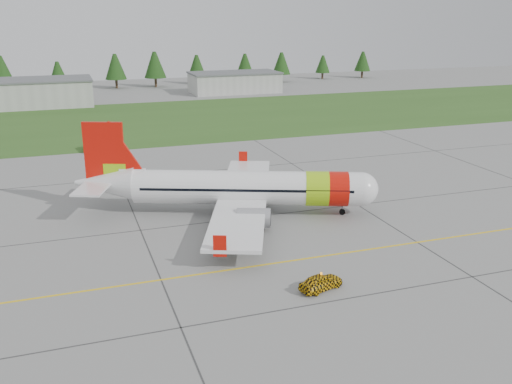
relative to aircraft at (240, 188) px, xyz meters
name	(u,v)px	position (x,y,z in m)	size (l,w,h in m)	color
ground	(368,295)	(3.76, -21.73, -2.92)	(320.00, 320.00, 0.00)	gray
aircraft	(240,188)	(0.00, 0.00, 0.00)	(32.01, 30.41, 10.14)	silver
follow_me_car	(321,268)	(0.66, -19.60, -1.01)	(1.54, 1.31, 3.83)	yellow
service_van	(88,138)	(-14.03, 36.54, -0.78)	(1.50, 1.42, 4.30)	silver
grass_strip	(171,119)	(3.76, 60.27, -2.91)	(320.00, 50.00, 0.03)	#30561E
taxi_guideline	(324,256)	(3.76, -13.73, -2.91)	(120.00, 0.25, 0.02)	gold
hangar_west	(21,94)	(-26.24, 88.27, 0.08)	(32.00, 14.00, 6.00)	#A8A8A3
hangar_east	(235,83)	(28.76, 96.27, -0.32)	(24.00, 12.00, 5.20)	#A8A8A3
treeline	(134,70)	(3.76, 116.27, 2.08)	(160.00, 8.00, 10.00)	#1C3F14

